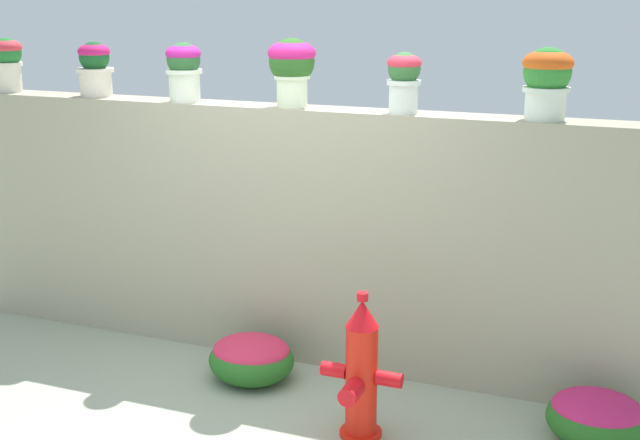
# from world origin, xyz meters

# --- Properties ---
(ground_plane) EXTENTS (24.00, 24.00, 0.00)m
(ground_plane) POSITION_xyz_m (0.00, 0.00, 0.00)
(ground_plane) COLOR #97A088
(stone_wall) EXTENTS (5.62, 0.32, 1.86)m
(stone_wall) POSITION_xyz_m (0.00, 1.24, 0.93)
(stone_wall) COLOR #A19B81
(stone_wall) RESTS_ON ground
(potted_plant_0) EXTENTS (0.24, 0.24, 0.43)m
(potted_plant_0) POSITION_xyz_m (-2.51, 1.24, 2.12)
(potted_plant_0) COLOR silver
(potted_plant_0) RESTS_ON stone_wall
(potted_plant_1) EXTENTS (0.29, 0.29, 0.41)m
(potted_plant_1) POSITION_xyz_m (-1.69, 1.26, 2.09)
(potted_plant_1) COLOR silver
(potted_plant_1) RESTS_ON stone_wall
(potted_plant_2) EXTENTS (0.26, 0.26, 0.43)m
(potted_plant_2) POSITION_xyz_m (-0.88, 1.21, 2.11)
(potted_plant_2) COLOR silver
(potted_plant_2) RESTS_ON stone_wall
(potted_plant_3) EXTENTS (0.34, 0.34, 0.47)m
(potted_plant_3) POSITION_xyz_m (-0.04, 1.24, 2.15)
(potted_plant_3) COLOR beige
(potted_plant_3) RESTS_ON stone_wall
(potted_plant_4) EXTENTS (0.23, 0.23, 0.40)m
(potted_plant_4) POSITION_xyz_m (0.78, 1.20, 2.10)
(potted_plant_4) COLOR silver
(potted_plant_4) RESTS_ON stone_wall
(potted_plant_5) EXTENTS (0.31, 0.31, 0.45)m
(potted_plant_5) POSITION_xyz_m (1.68, 1.24, 2.13)
(potted_plant_5) COLOR silver
(potted_plant_5) RESTS_ON stone_wall
(fire_hydrant) EXTENTS (0.51, 0.40, 0.93)m
(fire_hydrant) POSITION_xyz_m (0.83, 0.24, 0.42)
(fire_hydrant) COLOR red
(fire_hydrant) RESTS_ON ground
(flower_bush_left) EXTENTS (0.61, 0.55, 0.33)m
(flower_bush_left) POSITION_xyz_m (-0.13, 0.69, 0.17)
(flower_bush_left) COLOR #276822
(flower_bush_left) RESTS_ON ground
(flower_bush_right) EXTENTS (0.60, 0.54, 0.33)m
(flower_bush_right) POSITION_xyz_m (2.18, 0.69, 0.17)
(flower_bush_right) COLOR #25611F
(flower_bush_right) RESTS_ON ground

